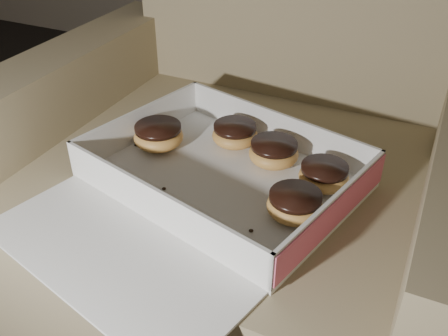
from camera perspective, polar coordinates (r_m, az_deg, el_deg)
armchair at (r=1.05m, az=2.49°, el=-2.88°), size 0.90×0.76×0.94m
bakery_box at (r=0.83m, az=-1.82°, el=-2.22°), size 0.54×0.59×0.07m
donut_a at (r=0.84m, az=11.34°, el=-0.84°), size 0.08×0.08×0.04m
donut_b at (r=0.77m, az=8.10°, el=-4.15°), size 0.09×0.09×0.04m
donut_c at (r=0.89m, az=5.70°, el=1.79°), size 0.09×0.09×0.04m
donut_d at (r=0.94m, az=1.25°, el=3.91°), size 0.09×0.09×0.04m
donut_e at (r=0.94m, az=-7.49°, el=3.71°), size 0.09×0.09×0.05m
crumb_a at (r=0.96m, az=-10.02°, el=2.61°), size 0.01×0.01×0.00m
crumb_b at (r=0.77m, az=-5.52°, el=-6.04°), size 0.01×0.01×0.00m
crumb_c at (r=0.72m, az=0.77°, el=-9.25°), size 0.01×0.01×0.00m
crumb_d at (r=0.75m, az=3.11°, el=-7.16°), size 0.01×0.01×0.00m
crumb_e at (r=0.84m, az=-6.88°, el=-2.35°), size 0.01×0.01×0.00m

